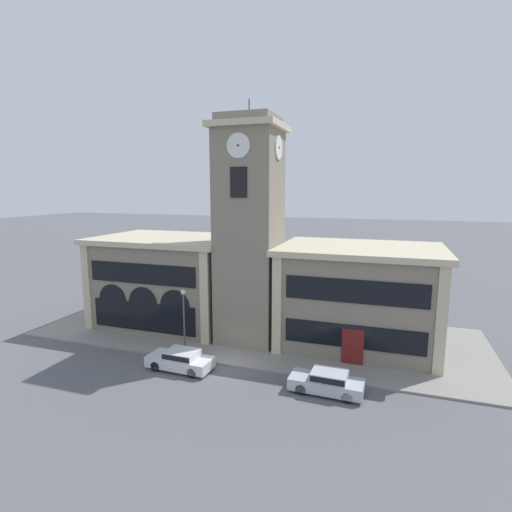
# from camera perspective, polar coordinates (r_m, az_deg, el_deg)

# --- Properties ---
(ground_plane) EXTENTS (300.00, 300.00, 0.00)m
(ground_plane) POSITION_cam_1_polar(r_m,az_deg,el_deg) (29.35, -4.44, -15.41)
(ground_plane) COLOR #56565B
(sidewalk_kerb) EXTENTS (37.24, 13.55, 0.15)m
(sidewalk_kerb) POSITION_cam_1_polar(r_m,az_deg,el_deg) (35.16, -0.06, -10.92)
(sidewalk_kerb) COLOR gray
(sidewalk_kerb) RESTS_ON ground_plane
(clock_tower) EXTENTS (5.28, 5.28, 19.07)m
(clock_tower) POSITION_cam_1_polar(r_m,az_deg,el_deg) (31.69, -0.94, 3.39)
(clock_tower) COLOR gray
(clock_tower) RESTS_ON ground_plane
(town_hall_left_wing) EXTENTS (12.73, 9.29, 8.09)m
(town_hall_left_wing) POSITION_cam_1_polar(r_m,az_deg,el_deg) (37.92, -12.28, -3.33)
(town_hall_left_wing) COLOR gray
(town_hall_left_wing) RESTS_ON ground_plane
(town_hall_right_wing) EXTENTS (12.52, 9.29, 7.98)m
(town_hall_right_wing) POSITION_cam_1_polar(r_m,az_deg,el_deg) (32.82, 14.48, -5.51)
(town_hall_right_wing) COLOR gray
(town_hall_right_wing) RESTS_ON ground_plane
(parked_car_near) EXTENTS (4.64, 2.08, 1.39)m
(parked_car_near) POSITION_cam_1_polar(r_m,az_deg,el_deg) (28.97, -10.73, -14.30)
(parked_car_near) COLOR silver
(parked_car_near) RESTS_ON ground_plane
(parked_car_mid) EXTENTS (4.55, 1.98, 1.39)m
(parked_car_mid) POSITION_cam_1_polar(r_m,az_deg,el_deg) (25.96, 10.14, -17.24)
(parked_car_mid) COLOR #B2B7C1
(parked_car_mid) RESTS_ON ground_plane
(street_lamp) EXTENTS (0.36, 0.36, 4.95)m
(street_lamp) POSITION_cam_1_polar(r_m,az_deg,el_deg) (30.16, -10.28, -7.77)
(street_lamp) COLOR #4C4C51
(street_lamp) RESTS_ON sidewalk_kerb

